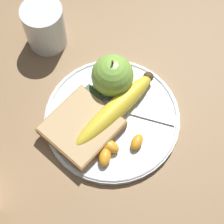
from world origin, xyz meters
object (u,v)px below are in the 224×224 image
Objects in this scene: plate at (112,118)px; bread_slice at (82,127)px; jam_packet at (88,99)px; juice_glass at (45,27)px; banana at (115,108)px; apple at (112,76)px; fork at (112,106)px.

plate is 2.07× the size of bread_slice.
plate is at bearing 98.25° from jam_packet.
banana is at bearing 81.46° from juice_glass.
juice_glass is 0.17m from jam_packet.
plate is at bearing 157.91° from bread_slice.
juice_glass is at bearing -88.39° from apple.
juice_glass is at bearing -33.59° from fork.
apple reaches higher than banana.
apple is at bearing -168.72° from bread_slice.
bread_slice is (0.06, -0.02, -0.01)m from banana.
banana is 0.05m from jam_packet.
apple is at bearing 169.86° from jam_packet.
apple is (-0.00, 0.17, 0.01)m from juice_glass.
bread_slice is at bearing -17.55° from banana.
juice_glass is 0.17m from apple.
juice_glass is (-0.04, -0.21, 0.03)m from plate.
juice_glass is 0.78× the size of bread_slice.
plate is 2.67× the size of juice_glass.
apple is 2.09× the size of jam_packet.
fork is (-0.07, 0.01, -0.01)m from bread_slice.
jam_packet is at bearing -10.14° from apple.
banana is (0.04, 0.04, -0.02)m from apple.
fork is 4.55× the size of jam_packet.
apple is 0.73× the size of bread_slice.
apple is 0.46× the size of fork.
fork is 0.04m from jam_packet.
fork is (-0.00, -0.01, -0.02)m from banana.
jam_packet is at bearing 72.96° from juice_glass.
juice_glass is 1.07× the size of apple.
banana is 1.68× the size of bread_slice.
apple reaches higher than bread_slice.
fork is at bearing 172.92° from bread_slice.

